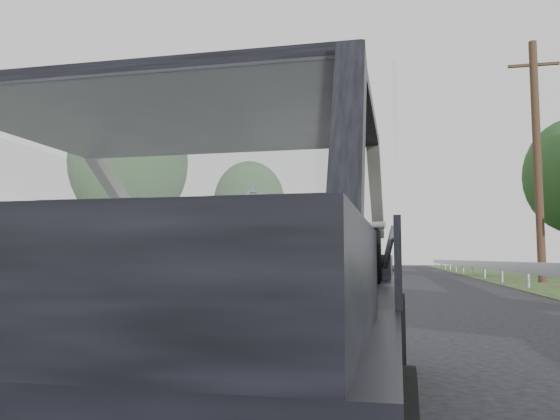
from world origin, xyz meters
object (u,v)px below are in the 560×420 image
at_px(subject_car, 211,281).
at_px(cat, 298,215).
at_px(other_car, 359,261).
at_px(utility_pole, 537,160).

relative_size(subject_car, cat, 6.34).
distance_m(cat, other_car, 21.83).
bearing_deg(cat, subject_car, -106.86).
height_order(subject_car, utility_pole, utility_pole).
bearing_deg(other_car, subject_car, -78.80).
height_order(other_car, utility_pole, utility_pole).
height_order(subject_car, cat, subject_car).
xyz_separation_m(cat, other_car, (-1.18, 21.79, -0.37)).
bearing_deg(subject_car, cat, 62.83).
bearing_deg(other_car, cat, -77.90).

